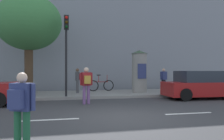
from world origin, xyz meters
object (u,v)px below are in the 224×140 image
(poster_column, at_px, (139,71))
(pedestrian_with_bag, at_px, (21,104))
(traffic_light, at_px, (66,42))
(bicycle_leaning, at_px, (101,85))
(street_tree, at_px, (29,23))
(pedestrian_in_light_jacket, at_px, (78,78))
(pedestrian_in_red_top, at_px, (86,82))
(parked_car_silver, at_px, (203,85))
(pedestrian_near_pole, at_px, (164,78))

(poster_column, relative_size, pedestrian_with_bag, 1.73)
(traffic_light, distance_m, bicycle_leaning, 4.50)
(street_tree, bearing_deg, pedestrian_with_bag, -85.57)
(pedestrian_with_bag, relative_size, bicycle_leaning, 0.85)
(street_tree, distance_m, pedestrian_with_bag, 10.05)
(street_tree, distance_m, pedestrian_in_light_jacket, 4.24)
(pedestrian_with_bag, xyz_separation_m, pedestrian_in_light_jacket, (2.07, 9.96, 0.14))
(pedestrian_in_light_jacket, distance_m, bicycle_leaning, 1.97)
(street_tree, bearing_deg, traffic_light, -34.70)
(street_tree, height_order, pedestrian_with_bag, street_tree)
(traffic_light, height_order, street_tree, street_tree)
(poster_column, xyz_separation_m, pedestrian_in_red_top, (-3.73, -3.32, -0.48))
(traffic_light, xyz_separation_m, parked_car_silver, (7.19, -1.38, -2.30))
(pedestrian_in_red_top, height_order, pedestrian_in_light_jacket, pedestrian_in_red_top)
(bicycle_leaning, xyz_separation_m, parked_car_silver, (4.77, -4.26, 0.18))
(pedestrian_in_red_top, relative_size, bicycle_leaning, 0.95)
(traffic_light, height_order, pedestrian_in_light_jacket, traffic_light)
(pedestrian_in_red_top, bearing_deg, pedestrian_with_bag, -108.89)
(street_tree, xyz_separation_m, bicycle_leaning, (4.42, 1.49, -3.64))
(pedestrian_in_light_jacket, height_order, parked_car_silver, pedestrian_in_light_jacket)
(pedestrian_in_red_top, xyz_separation_m, parked_car_silver, (6.39, 0.65, -0.28))
(traffic_light, distance_m, pedestrian_in_red_top, 2.97)
(pedestrian_in_red_top, height_order, pedestrian_with_bag, pedestrian_in_red_top)
(pedestrian_near_pole, height_order, bicycle_leaning, pedestrian_near_pole)
(traffic_light, xyz_separation_m, bicycle_leaning, (2.41, 2.88, -2.48))
(pedestrian_in_red_top, xyz_separation_m, pedestrian_in_light_jacket, (-0.00, 3.91, 0.04))
(street_tree, height_order, pedestrian_in_red_top, street_tree)
(pedestrian_in_light_jacket, xyz_separation_m, pedestrian_near_pole, (5.60, -0.09, -0.02))
(traffic_light, bearing_deg, poster_column, 15.92)
(street_tree, bearing_deg, parked_car_silver, -16.77)
(pedestrian_near_pole, distance_m, parked_car_silver, 3.28)
(pedestrian_with_bag, bearing_deg, parked_car_silver, 38.36)
(street_tree, bearing_deg, poster_column, -0.86)
(parked_car_silver, bearing_deg, traffic_light, 169.12)
(pedestrian_in_red_top, bearing_deg, traffic_light, 111.47)
(pedestrian_in_red_top, distance_m, pedestrian_in_light_jacket, 3.91)
(pedestrian_in_red_top, height_order, bicycle_leaning, pedestrian_in_red_top)
(pedestrian_with_bag, distance_m, parked_car_silver, 10.79)
(pedestrian_in_red_top, xyz_separation_m, bicycle_leaning, (1.62, 4.91, -0.45))
(traffic_light, height_order, pedestrian_with_bag, traffic_light)
(traffic_light, xyz_separation_m, pedestrian_in_light_jacket, (0.79, 1.88, -1.99))
(street_tree, distance_m, pedestrian_in_red_top, 5.45)
(street_tree, xyz_separation_m, parked_car_silver, (9.19, -2.77, -3.46))
(parked_car_silver, bearing_deg, poster_column, 134.84)
(street_tree, relative_size, pedestrian_with_bag, 3.73)
(parked_car_silver, bearing_deg, pedestrian_in_red_top, -174.23)
(pedestrian_near_pole, xyz_separation_m, bicycle_leaning, (-3.98, 1.09, -0.48))
(poster_column, distance_m, pedestrian_with_bag, 11.04)
(poster_column, bearing_deg, traffic_light, -164.08)
(pedestrian_with_bag, distance_m, pedestrian_in_light_jacket, 10.17)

